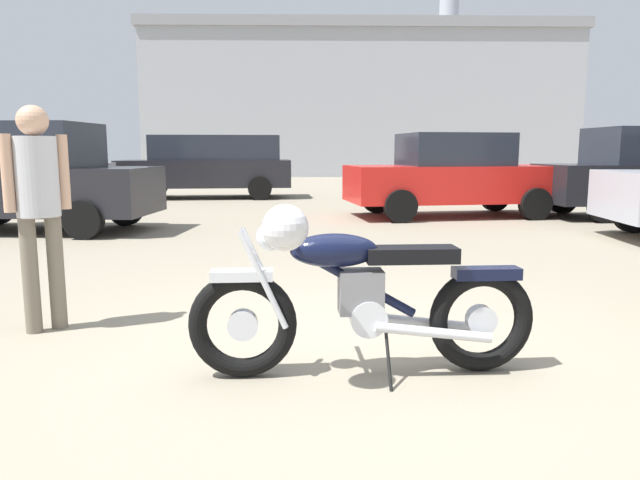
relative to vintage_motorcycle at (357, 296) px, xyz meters
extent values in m
plane|color=gray|center=(0.04, 0.41, -0.49)|extent=(80.00, 80.00, 0.00)
torus|color=black|center=(-0.67, -0.02, -0.17)|extent=(0.65, 0.15, 0.64)
cylinder|color=silver|center=(-0.67, -0.02, -0.17)|extent=(0.19, 0.09, 0.18)
torus|color=black|center=(0.77, 0.08, -0.17)|extent=(0.65, 0.15, 0.64)
cylinder|color=silver|center=(0.77, 0.08, -0.17)|extent=(0.19, 0.09, 0.18)
cube|color=silver|center=(-0.67, -0.02, 0.13)|extent=(0.37, 0.15, 0.06)
cube|color=black|center=(0.79, 0.08, 0.12)|extent=(0.41, 0.16, 0.07)
cylinder|color=silver|center=(-0.54, -0.09, 0.11)|extent=(0.29, 0.06, 0.58)
cylinder|color=silver|center=(-0.55, 0.06, 0.11)|extent=(0.29, 0.06, 0.58)
sphere|color=silver|center=(-0.49, -0.01, 0.35)|extent=(0.17, 0.17, 0.17)
cylinder|color=silver|center=(-0.41, 0.00, 0.42)|extent=(0.07, 0.62, 0.03)
sphere|color=silver|center=(-0.39, -0.30, 0.44)|extent=(0.25, 0.25, 0.25)
cylinder|color=black|center=(-0.01, 0.02, 0.09)|extent=(0.76, 0.11, 0.47)
ellipsoid|color=black|center=(-0.13, 0.02, 0.27)|extent=(0.53, 0.26, 0.20)
cube|color=black|center=(0.33, 0.05, 0.24)|extent=(0.55, 0.24, 0.09)
cube|color=slate|center=(0.03, 0.03, 0.02)|extent=(0.27, 0.20, 0.26)
cylinder|color=silver|center=(0.07, 0.03, -0.13)|extent=(0.23, 0.21, 0.22)
cylinder|color=silver|center=(0.46, -0.04, -0.21)|extent=(0.70, 0.11, 0.14)
cylinder|color=silver|center=(0.44, 0.16, -0.21)|extent=(0.70, 0.11, 0.14)
cylinder|color=black|center=(0.18, -0.13, -0.33)|extent=(0.04, 0.24, 0.33)
cylinder|color=#706656|center=(-2.34, 0.84, -0.06)|extent=(0.12, 0.12, 0.86)
cylinder|color=#706656|center=(-2.20, 0.96, -0.06)|extent=(0.12, 0.12, 0.86)
cylinder|color=#B2B2B7|center=(-2.27, 0.90, 0.66)|extent=(0.30, 0.30, 0.58)
cylinder|color=tan|center=(-2.41, 0.78, 0.69)|extent=(0.08, 0.08, 0.55)
cylinder|color=tan|center=(-2.12, 1.02, 0.69)|extent=(0.08, 0.08, 0.55)
sphere|color=tan|center=(-2.27, 0.90, 1.06)|extent=(0.22, 0.22, 0.22)
cylinder|color=black|center=(-3.68, 7.07, -0.19)|extent=(0.61, 0.23, 0.60)
cylinder|color=black|center=(-3.79, 5.43, -0.19)|extent=(0.61, 0.23, 0.60)
cube|color=black|center=(-4.93, 6.33, 0.19)|extent=(4.00, 1.89, 0.76)
cube|color=#232833|center=(-5.18, 6.34, 0.93)|extent=(2.49, 1.67, 0.72)
cylinder|color=black|center=(3.67, 9.62, -0.18)|extent=(0.64, 0.30, 0.62)
cylinder|color=black|center=(3.95, 7.92, -0.18)|extent=(0.64, 0.30, 0.62)
cylinder|color=black|center=(1.00, 9.18, -0.18)|extent=(0.64, 0.30, 0.62)
cylinder|color=black|center=(1.29, 7.48, -0.18)|extent=(0.64, 0.30, 0.62)
cube|color=red|center=(2.48, 8.55, 0.18)|extent=(4.43, 2.39, 0.72)
cube|color=#232833|center=(2.48, 8.55, 0.86)|extent=(2.23, 1.87, 0.64)
cylinder|color=black|center=(4.91, 6.16, -0.18)|extent=(0.63, 0.23, 0.62)
cylinder|color=black|center=(-4.82, 12.16, -0.17)|extent=(0.66, 0.28, 0.64)
cylinder|color=black|center=(-5.01, 13.91, -0.17)|extent=(0.66, 0.28, 0.64)
cylinder|color=black|center=(-1.84, 12.49, -0.17)|extent=(0.66, 0.28, 0.64)
cylinder|color=black|center=(-2.03, 14.24, -0.17)|extent=(0.66, 0.28, 0.64)
cube|color=black|center=(-3.42, 13.20, 0.20)|extent=(4.86, 2.26, 0.74)
cube|color=#232833|center=(-3.12, 13.23, 0.91)|extent=(3.65, 1.97, 0.68)
cylinder|color=black|center=(-6.21, 11.84, -0.18)|extent=(0.62, 0.20, 0.62)
cylinder|color=black|center=(-6.21, 10.12, -0.18)|extent=(0.62, 0.20, 0.62)
cube|color=#ADB2BC|center=(-7.56, 10.98, 0.18)|extent=(4.20, 1.72, 0.72)
cube|color=#232833|center=(-7.56, 10.98, 0.86)|extent=(2.00, 1.56, 0.64)
cylinder|color=black|center=(5.06, 7.46, -0.19)|extent=(0.61, 0.23, 0.60)
cylinder|color=black|center=(4.95, 9.10, -0.19)|extent=(0.61, 0.23, 0.60)
cube|color=#9EA0A8|center=(1.79, 32.05, 3.11)|extent=(22.14, 12.66, 7.20)
cube|color=gray|center=(1.79, 32.05, 6.96)|extent=(22.45, 12.97, 0.50)
camera|label=1|loc=(-0.21, -3.37, 0.85)|focal=32.97mm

